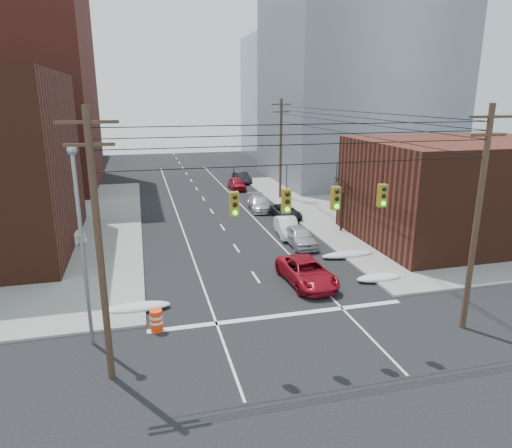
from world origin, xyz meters
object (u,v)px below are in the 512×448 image
parked_car_a (300,236)px  parked_car_f (242,178)px  lot_car_a (57,237)px  lot_car_b (35,223)px  parked_car_d (259,203)px  red_pickup (307,272)px  parked_car_b (287,227)px  lot_car_d (21,231)px  parked_car_e (237,184)px  construction_barrel (156,320)px  parked_car_c (285,212)px

parked_car_a → parked_car_f: parked_car_a is taller
lot_car_a → parked_car_a: bearing=-116.4°
parked_car_a → lot_car_b: size_ratio=0.90×
parked_car_d → parked_car_f: (1.60, 15.25, 0.00)m
lot_car_a → red_pickup: bearing=-138.6°
parked_car_b → lot_car_d: parked_car_b is taller
parked_car_a → parked_car_b: bearing=93.3°
parked_car_a → lot_car_a: size_ratio=1.10×
red_pickup → parked_car_d: bearing=80.9°
parked_car_e → construction_barrel: (-11.30, -33.78, -0.18)m
lot_car_d → construction_barrel: bearing=-128.2°
construction_barrel → lot_car_a: bearing=114.2°
red_pickup → parked_car_e: red_pickup is taller
red_pickup → lot_car_a: (-16.10, 11.30, 0.07)m
lot_car_a → parked_car_d: bearing=-80.4°
parked_car_d → lot_car_b: 20.74m
red_pickup → construction_barrel: red_pickup is taller
parked_car_b → parked_car_e: size_ratio=1.03×
red_pickup → parked_car_d: red_pickup is taller
parked_car_f → lot_car_d: 30.60m
parked_car_a → construction_barrel: size_ratio=4.05×
lot_car_b → lot_car_d: (-0.65, -2.13, -0.05)m
parked_car_e → lot_car_d: parked_car_e is taller
construction_barrel → parked_car_c: bearing=55.9°
parked_car_a → lot_car_d: bearing=163.6°
parked_car_b → construction_barrel: 17.77m
parked_car_f → lot_car_b: size_ratio=0.86×
construction_barrel → parked_car_f: bearing=71.3°
parked_car_f → construction_barrel: bearing=-115.3°
parked_car_a → parked_car_e: parked_car_a is taller
parked_car_d → lot_car_a: bearing=-152.7°
parked_car_d → parked_car_f: size_ratio=1.13×
lot_car_a → construction_barrel: lot_car_a is taller
parked_car_c → lot_car_b: bearing=175.7°
parked_car_b → parked_car_e: (0.00, 20.07, 0.00)m
parked_car_a → parked_car_b: (-0.11, 2.80, -0.02)m
parked_car_d → parked_car_c: bearing=-62.6°
parked_car_f → lot_car_d: lot_car_d is taller
parked_car_f → lot_car_a: bearing=-137.1°
parked_car_f → construction_barrel: parked_car_f is taller
lot_car_a → lot_car_b: 5.26m
parked_car_c → lot_car_b: (-22.11, 0.65, 0.20)m
parked_car_b → parked_car_f: size_ratio=1.04×
parked_car_e → red_pickup: bearing=-93.0°
lot_car_d → lot_car_a: bearing=-107.0°
parked_car_a → lot_car_a: (-18.18, 4.14, 0.06)m
parked_car_d → red_pickup: bearing=-91.8°
parked_car_a → red_pickup: bearing=-105.2°
parked_car_f → lot_car_d: bearing=-144.6°
parked_car_e → lot_car_a: lot_car_a is taller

